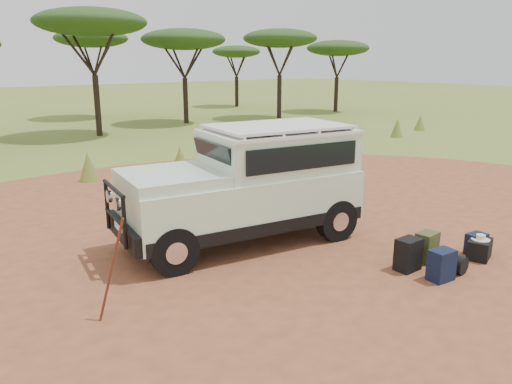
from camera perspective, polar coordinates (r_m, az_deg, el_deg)
ground at (r=8.90m, az=2.63°, el=-9.08°), size 140.00×140.00×0.00m
dirt_clearing at (r=8.90m, az=2.63°, el=-9.06°), size 23.00×23.00×0.01m
grass_fringe at (r=16.06m, az=-18.05°, el=2.59°), size 36.60×1.60×0.90m
acacia_treeline at (r=26.63m, az=-26.70°, el=16.05°), size 46.70×13.20×6.26m
safari_vehicle at (r=10.00m, az=-0.84°, el=0.52°), size 5.08×2.70×2.35m
walking_staff at (r=7.34m, az=-16.21°, el=-8.61°), size 0.42×0.22×1.52m
backpack_black at (r=9.24m, az=16.99°, el=-6.86°), size 0.43×0.32×0.59m
backpack_navy at (r=9.01m, az=20.43°, el=-7.86°), size 0.45×0.34×0.54m
backpack_olive at (r=9.73m, az=18.92°, el=-5.98°), size 0.42×0.32×0.56m
duffel_navy at (r=10.45m, az=23.85°, el=-5.47°), size 0.39×0.31×0.42m
hard_case at (r=10.28m, az=24.17°, el=-5.97°), size 0.61×0.51×0.37m
stuff_sack at (r=9.46m, az=21.82°, el=-7.62°), size 0.36×0.36×0.33m
safari_hat at (r=10.20m, az=24.30°, el=-4.81°), size 0.33×0.33×0.10m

